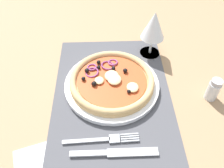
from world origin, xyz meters
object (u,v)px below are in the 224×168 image
object	(u,v)px
plate	(113,85)
pepper_shaker	(213,90)
knife	(115,153)
pizza	(113,80)
fork	(105,139)
wine_glass	(154,26)

from	to	relation	value
plate	pepper_shaker	size ratio (longest dim) A/B	3.92
plate	knife	world-z (taller)	plate
pizza	fork	xyz separation A→B (cm)	(16.74, -2.34, -2.29)
plate	pizza	bearing A→B (deg)	-145.97
fork	wine_glass	world-z (taller)	wine_glass
fork	plate	bearing A→B (deg)	79.58
fork	pepper_shaker	bearing A→B (deg)	20.45
plate	wine_glass	world-z (taller)	wine_glass
wine_glass	pizza	bearing A→B (deg)	-41.48
fork	knife	distance (cm)	4.07
knife	pepper_shaker	xyz separation A→B (cm)	(-15.53, 26.62, 2.60)
pizza	pepper_shaker	world-z (taller)	pepper_shaker
wine_glass	pepper_shaker	xyz separation A→B (cm)	(18.98, 13.77, -7.00)
pizza	fork	size ratio (longest dim) A/B	1.29
wine_glass	fork	bearing A→B (deg)	-25.77
fork	pepper_shaker	distance (cm)	31.29
knife	pepper_shaker	distance (cm)	30.93
knife	wine_glass	world-z (taller)	wine_glass
fork	wine_glass	xyz separation A→B (cm)	(-31.04, 14.98, 9.63)
pepper_shaker	knife	bearing A→B (deg)	-59.75
plate	knife	bearing A→B (deg)	-0.70
fork	wine_glass	bearing A→B (deg)	61.92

